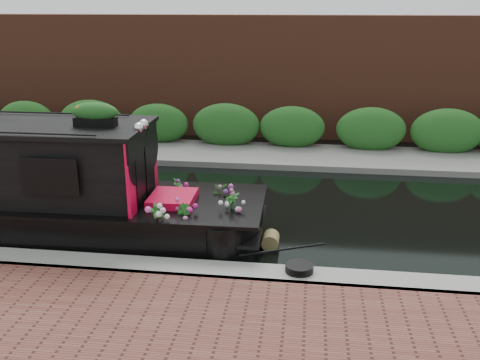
# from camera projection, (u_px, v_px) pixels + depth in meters

# --- Properties ---
(ground) EXTENTS (80.00, 80.00, 0.00)m
(ground) POSITION_uv_depth(u_px,v_px,m) (184.00, 207.00, 12.07)
(ground) COLOR black
(ground) RESTS_ON ground
(near_bank_coping) EXTENTS (40.00, 0.60, 0.50)m
(near_bank_coping) POSITION_uv_depth(u_px,v_px,m) (139.00, 277.00, 8.97)
(near_bank_coping) COLOR gray
(near_bank_coping) RESTS_ON ground
(far_bank_path) EXTENTS (40.00, 2.40, 0.34)m
(far_bank_path) POSITION_uv_depth(u_px,v_px,m) (216.00, 156.00, 16.02)
(far_bank_path) COLOR slate
(far_bank_path) RESTS_ON ground
(far_hedge) EXTENTS (40.00, 1.10, 2.80)m
(far_hedge) POSITION_uv_depth(u_px,v_px,m) (221.00, 148.00, 16.87)
(far_hedge) COLOR #21571D
(far_hedge) RESTS_ON ground
(far_brick_wall) EXTENTS (40.00, 1.00, 8.00)m
(far_brick_wall) POSITION_uv_depth(u_px,v_px,m) (231.00, 133.00, 18.84)
(far_brick_wall) COLOR brown
(far_brick_wall) RESTS_ON ground
(rope_fender) EXTENTS (0.31, 0.38, 0.31)m
(rope_fender) POSITION_uv_depth(u_px,v_px,m) (271.00, 240.00, 9.99)
(rope_fender) COLOR olive
(rope_fender) RESTS_ON ground
(coiled_mooring_rope) EXTENTS (0.46, 0.46, 0.12)m
(coiled_mooring_rope) POSITION_uv_depth(u_px,v_px,m) (299.00, 268.00, 8.63)
(coiled_mooring_rope) COLOR black
(coiled_mooring_rope) RESTS_ON near_bank_coping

